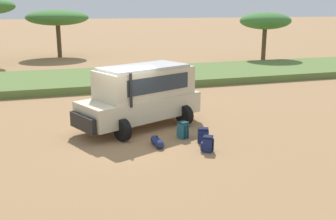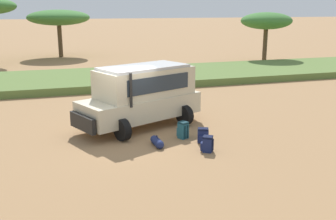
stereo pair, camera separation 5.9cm
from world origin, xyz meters
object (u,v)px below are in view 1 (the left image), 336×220
Objects in this scene: safari_vehicle at (142,95)px; backpack_near_rear_wheel at (208,144)px; duffel_bag_low_black_case at (157,142)px; acacia_tree_right_mid at (57,18)px; acacia_tree_far_right at (265,21)px; backpack_beside_front_wheel at (183,130)px; backpack_cluster_center at (203,136)px.

backpack_near_rear_wheel is at bearing -69.01° from safari_vehicle.
acacia_tree_right_mid reaches higher than duffel_bag_low_black_case.
acacia_tree_far_right is at bearing 54.57° from backpack_near_rear_wheel.
acacia_tree_right_mid reaches higher than backpack_near_rear_wheel.
backpack_near_rear_wheel is at bearing -78.77° from backpack_beside_front_wheel.
acacia_tree_far_right is at bearing -30.19° from acacia_tree_right_mid.
backpack_near_rear_wheel reaches higher than duffel_bag_low_black_case.
acacia_tree_right_mid is (-1.93, 27.21, 3.56)m from duffel_bag_low_black_case.
acacia_tree_right_mid is at bearing 96.79° from backpack_near_rear_wheel.
safari_vehicle is 2.71m from duffel_bag_low_black_case.
backpack_near_rear_wheel is 23.06m from acacia_tree_far_right.
duffel_bag_low_black_case is at bearing -92.27° from safari_vehicle.
backpack_near_rear_wheel is 0.09× the size of acacia_tree_right_mid.
backpack_cluster_center is 1.66m from duffel_bag_low_black_case.
acacia_tree_right_mid is (-3.37, 28.25, 3.44)m from backpack_near_rear_wheel.
backpack_beside_front_wheel is 22.00m from acacia_tree_far_right.
safari_vehicle is at bearing 120.80° from backpack_cluster_center.
backpack_near_rear_wheel is 28.66m from acacia_tree_right_mid.
backpack_cluster_center is (0.52, -0.66, -0.05)m from backpack_beside_front_wheel.
duffel_bag_low_black_case is (-1.13, -0.51, -0.16)m from backpack_beside_front_wheel.
safari_vehicle is 21.10m from acacia_tree_far_right.
acacia_tree_far_right reaches higher than safari_vehicle.
acacia_tree_right_mid is at bearing 94.05° from duffel_bag_low_black_case.
duffel_bag_low_black_case is at bearing -129.88° from acacia_tree_far_right.
backpack_near_rear_wheel is at bearing -83.21° from acacia_tree_right_mid.
backpack_cluster_center reaches higher than duffel_bag_low_black_case.
backpack_cluster_center is at bearing -51.85° from backpack_beside_front_wheel.
backpack_beside_front_wheel is at bearing -128.46° from acacia_tree_far_right.
safari_vehicle is at bearing -85.33° from acacia_tree_right_mid.
acacia_tree_right_mid reaches higher than safari_vehicle.
acacia_tree_far_right reaches higher than backpack_beside_front_wheel.
safari_vehicle is 1.22× the size of acacia_tree_far_right.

